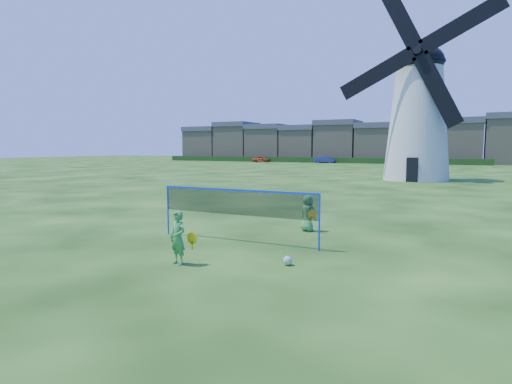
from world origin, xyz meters
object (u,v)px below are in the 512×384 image
Objects in this scene: player_girl at (178,238)px; play_ball at (288,261)px; badminton_net at (237,203)px; car_left at (261,159)px; windmill at (418,113)px; player_boy at (308,213)px; car_right at (325,160)px.

play_ball is at bearing 39.48° from player_girl.
car_left is at bearing 115.34° from badminton_net.
badminton_net is (-1.90, -28.07, -4.53)m from windmill.
play_ball is at bearing -89.26° from windmill.
player_boy is at bearing -162.21° from car_left.
badminton_net is at bearing 86.08° from player_boy.
car_right is at bearing -91.47° from car_left.
play_ball is 72.17m from car_left.
play_ball is at bearing -163.01° from car_left.
car_right is (-19.94, 66.33, 0.50)m from play_ball.
play_ball is 69.27m from car_right.
windmill is at bearing -147.16° from car_left.
play_ball is at bearing 127.39° from player_boy.
car_left is (-29.82, 62.97, -0.52)m from badminton_net.
badminton_net is 2.79m from player_girl.
play_ball is at bearing -166.77° from car_right.
windmill is 13.96× the size of player_boy.
play_ball is 0.06× the size of car_left.
car_left is at bearing 116.41° from play_ball.
car_left is (-29.77, 65.72, -0.01)m from player_girl.
badminton_net reaches higher than player_girl.
car_left is at bearing 94.45° from car_right.
player_girl is at bearing -165.05° from car_left.
car_right is at bearing 118.12° from windmill.
badminton_net is at bearing 103.57° from player_girl.
player_boy is 4.26m from play_ball.
windmill is 3.29× the size of badminton_net.
badminton_net is at bearing 143.98° from play_ball.
badminton_net reaches higher than car_right.
car_right is at bearing -49.12° from player_boy.
player_girl reaches higher than play_ball.
car_right is at bearing 106.73° from play_ball.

